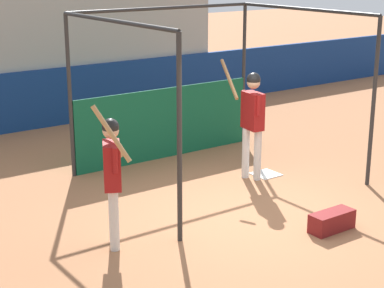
% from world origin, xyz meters
% --- Properties ---
extents(ground_plane, '(60.00, 60.00, 0.00)m').
position_xyz_m(ground_plane, '(0.00, 0.00, 0.00)').
color(ground_plane, '#9E6642').
extents(outfield_wall, '(24.00, 0.12, 1.33)m').
position_xyz_m(outfield_wall, '(0.00, 6.73, 0.67)').
color(outfield_wall, navy).
rests_on(outfield_wall, ground).
extents(bleacher_section, '(8.70, 3.20, 3.01)m').
position_xyz_m(bleacher_section, '(0.00, 8.39, 1.50)').
color(bleacher_section, '#9E9E99').
rests_on(bleacher_section, ground).
extents(batting_cage, '(3.97, 3.42, 2.89)m').
position_xyz_m(batting_cage, '(0.62, 2.63, 1.21)').
color(batting_cage, '#282828').
rests_on(batting_cage, ground).
extents(home_plate, '(0.44, 0.44, 0.02)m').
position_xyz_m(home_plate, '(1.51, 1.24, 0.01)').
color(home_plate, white).
rests_on(home_plate, ground).
extents(player_batter, '(0.58, 0.95, 2.05)m').
position_xyz_m(player_batter, '(1.15, 1.25, 1.16)').
color(player_batter, silver).
rests_on(player_batter, ground).
extents(player_waiting, '(0.54, 0.79, 2.03)m').
position_xyz_m(player_waiting, '(-2.16, 0.18, 1.08)').
color(player_waiting, silver).
rests_on(player_waiting, ground).
extents(equipment_bag, '(0.70, 0.28, 0.28)m').
position_xyz_m(equipment_bag, '(0.63, -1.14, 0.14)').
color(equipment_bag, maroon).
rests_on(equipment_bag, ground).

